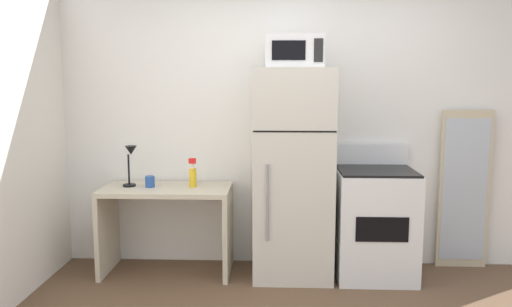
# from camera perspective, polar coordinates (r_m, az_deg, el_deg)

# --- Properties ---
(wall_back_white) EXTENTS (5.00, 0.10, 2.60)m
(wall_back_white) POSITION_cam_1_polar(r_m,az_deg,el_deg) (4.63, 5.27, 3.70)
(wall_back_white) COLOR white
(wall_back_white) RESTS_ON ground
(desk) EXTENTS (1.09, 0.56, 0.75)m
(desk) POSITION_cam_1_polar(r_m,az_deg,el_deg) (4.51, -9.85, -6.59)
(desk) COLOR beige
(desk) RESTS_ON ground
(desk_lamp) EXTENTS (0.14, 0.12, 0.35)m
(desk_lamp) POSITION_cam_1_polar(r_m,az_deg,el_deg) (4.50, -13.74, -0.59)
(desk_lamp) COLOR black
(desk_lamp) RESTS_ON desk
(coffee_mug) EXTENTS (0.08, 0.08, 0.09)m
(coffee_mug) POSITION_cam_1_polar(r_m,az_deg,el_deg) (4.48, -11.67, -3.07)
(coffee_mug) COLOR #264C99
(coffee_mug) RESTS_ON desk
(spray_bottle) EXTENTS (0.06, 0.06, 0.25)m
(spray_bottle) POSITION_cam_1_polar(r_m,az_deg,el_deg) (4.42, -7.02, -2.44)
(spray_bottle) COLOR yellow
(spray_bottle) RESTS_ON desk
(refrigerator) EXTENTS (0.65, 0.62, 1.75)m
(refrigerator) POSITION_cam_1_polar(r_m,az_deg,el_deg) (4.32, 4.13, -2.27)
(refrigerator) COLOR beige
(refrigerator) RESTS_ON ground
(microwave) EXTENTS (0.46, 0.35, 0.26)m
(microwave) POSITION_cam_1_polar(r_m,az_deg,el_deg) (4.23, 4.28, 11.21)
(microwave) COLOR silver
(microwave) RESTS_ON refrigerator
(oven_range) EXTENTS (0.64, 0.61, 1.10)m
(oven_range) POSITION_cam_1_polar(r_m,az_deg,el_deg) (4.48, 13.02, -7.45)
(oven_range) COLOR white
(oven_range) RESTS_ON ground
(leaning_mirror) EXTENTS (0.44, 0.03, 1.40)m
(leaning_mirror) POSITION_cam_1_polar(r_m,az_deg,el_deg) (4.88, 22.07, -3.75)
(leaning_mirror) COLOR #C6B793
(leaning_mirror) RESTS_ON ground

